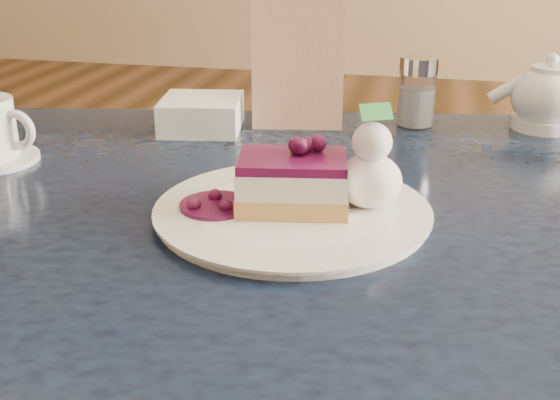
% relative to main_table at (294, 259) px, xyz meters
% --- Properties ---
extents(main_table, '(1.44, 1.08, 0.82)m').
position_rel_main_table_xyz_m(main_table, '(0.00, 0.00, 0.00)').
color(main_table, '#111D32').
rests_on(main_table, ground).
extents(dessert_plate, '(0.33, 0.33, 0.01)m').
position_rel_main_table_xyz_m(dessert_plate, '(0.01, -0.05, 0.09)').
color(dessert_plate, white).
rests_on(dessert_plate, main_table).
extents(cheesecake_slice, '(0.15, 0.11, 0.07)m').
position_rel_main_table_xyz_m(cheesecake_slice, '(0.01, -0.05, 0.13)').
color(cheesecake_slice, '#CE9348').
rests_on(cheesecake_slice, dessert_plate).
extents(whipped_cream, '(0.08, 0.08, 0.07)m').
position_rel_main_table_xyz_m(whipped_cream, '(0.10, -0.03, 0.13)').
color(whipped_cream, white).
rests_on(whipped_cream, dessert_plate).
extents(berry_sauce, '(0.09, 0.09, 0.01)m').
position_rel_main_table_xyz_m(berry_sauce, '(-0.08, -0.07, 0.10)').
color(berry_sauce, '#4C0533').
rests_on(berry_sauce, dessert_plate).
extents(tea_set, '(0.25, 0.29, 0.11)m').
position_rel_main_table_xyz_m(tea_set, '(0.37, 0.38, 0.13)').
color(tea_set, white).
rests_on(tea_set, main_table).
extents(menu_card, '(0.16, 0.06, 0.24)m').
position_rel_main_table_xyz_m(menu_card, '(-0.06, 0.33, 0.21)').
color(menu_card, '#FFF2BC').
rests_on(menu_card, main_table).
extents(sugar_shaker, '(0.07, 0.07, 0.12)m').
position_rel_main_table_xyz_m(sugar_shaker, '(0.14, 0.38, 0.15)').
color(sugar_shaker, white).
rests_on(sugar_shaker, main_table).
extents(napkin_stack, '(0.15, 0.15, 0.05)m').
position_rel_main_table_xyz_m(napkin_stack, '(-0.22, 0.28, 0.11)').
color(napkin_stack, white).
rests_on(napkin_stack, main_table).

